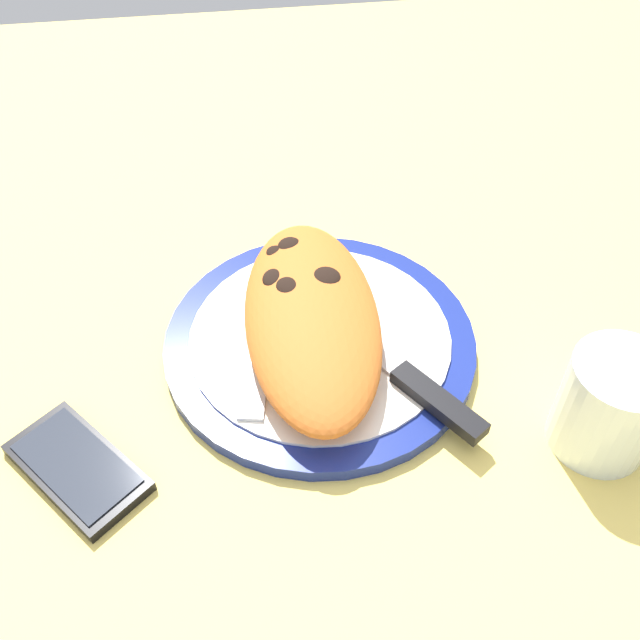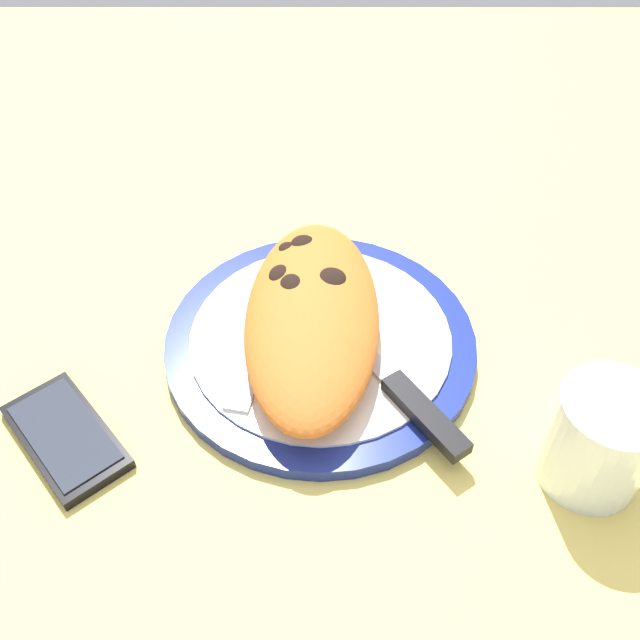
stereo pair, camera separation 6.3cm
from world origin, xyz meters
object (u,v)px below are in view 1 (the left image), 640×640
at_px(water_glass, 608,409).
at_px(plate, 320,341).
at_px(calzone, 311,316).
at_px(smartphone, 77,467).
at_px(fork, 258,354).
at_px(knife, 412,382).

bearing_deg(water_glass, plate, -122.10).
bearing_deg(calzone, smartphone, -62.44).
height_order(plate, water_glass, water_glass).
bearing_deg(smartphone, calzone, 117.56).
distance_m(smartphone, water_glass, 0.42).
xyz_separation_m(calzone, fork, (0.02, -0.05, -0.02)).
distance_m(calzone, knife, 0.11).
bearing_deg(calzone, water_glass, 58.28).
height_order(calzone, smartphone, calzone).
height_order(smartphone, water_glass, water_glass).
relative_size(knife, smartphone, 1.46).
distance_m(fork, smartphone, 0.17).
height_order(calzone, fork, calzone).
xyz_separation_m(plate, smartphone, (0.10, -0.21, -0.00)).
xyz_separation_m(plate, knife, (0.07, 0.07, 0.01)).
height_order(knife, water_glass, water_glass).
relative_size(plate, smartphone, 2.18).
distance_m(fork, water_glass, 0.29).
bearing_deg(water_glass, knife, -113.93).
height_order(calzone, knife, calzone).
height_order(plate, smartphone, plate).
distance_m(knife, smartphone, 0.28).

